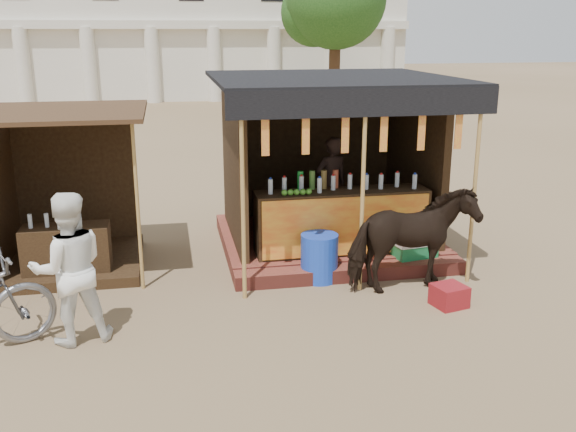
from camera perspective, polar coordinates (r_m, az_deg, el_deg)
The scene contains 10 objects.
ground at distance 7.40m, azimuth 2.37°, elevation -11.65°, with size 120.00×120.00×0.00m, color #846B4C.
main_stall at distance 10.34m, azimuth 3.65°, elevation 2.55°, with size 3.60×3.61×2.78m.
secondary_stall at distance 10.09m, azimuth -19.81°, elevation 0.25°, with size 2.40×2.40×2.38m.
cow at distance 8.82m, azimuth 10.94°, elevation -2.16°, with size 0.78×1.71×1.45m, color black.
bystander at distance 7.62m, azimuth -18.88°, elevation -4.46°, with size 0.86×0.67×1.77m, color white.
blue_barrel at distance 9.16m, azimuth 2.80°, elevation -3.70°, with size 0.53×0.53×0.68m, color blue.
red_crate at distance 8.64m, azimuth 14.14°, elevation -6.89°, with size 0.40×0.37×0.28m, color maroon.
cooler at distance 9.81m, azimuth 11.04°, elevation -3.30°, with size 0.71×0.55×0.46m.
background_building at distance 36.32m, azimuth -12.07°, elevation 16.70°, with size 26.00×7.45×8.18m.
tree at distance 29.46m, azimuth 3.81°, elevation 18.47°, with size 4.50×4.40×7.00m.
Camera 1 is at (-1.52, -6.37, 3.46)m, focal length 40.00 mm.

